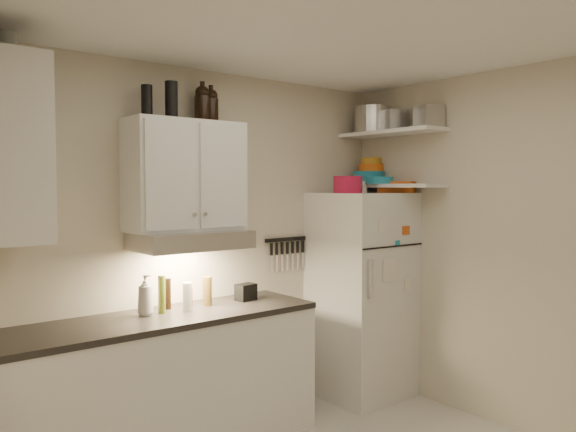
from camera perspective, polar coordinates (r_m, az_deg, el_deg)
ceiling at (r=3.13m, az=7.15°, el=18.90°), size 3.20×3.00×0.02m
back_wall at (r=4.23m, az=-7.85°, el=-3.16°), size 3.20×0.02×2.60m
left_wall at (r=2.22m, az=-23.93°, el=-9.01°), size 0.02×3.00×2.60m
right_wall at (r=4.34m, az=22.04°, el=-3.20°), size 0.02×3.00×2.60m
base_cabinet at (r=3.90m, az=-12.57°, el=-16.74°), size 2.10×0.60×0.88m
countertop at (r=3.77m, az=-12.65°, el=-10.14°), size 2.10×0.62×0.04m
upper_cabinet at (r=3.90m, az=-10.37°, el=4.03°), size 0.80×0.33×0.75m
side_cabinet at (r=3.38m, az=-26.52°, el=6.05°), size 0.33×0.55×1.00m
range_hood at (r=3.86m, az=-9.85°, el=-2.41°), size 0.76×0.46×0.12m
fridge at (r=4.80m, az=7.46°, el=-7.86°), size 0.70×0.68×1.70m
shelf_hi at (r=4.79m, az=10.42°, el=8.32°), size 0.30×0.95×0.03m
shelf_lo at (r=4.77m, az=10.37°, el=3.05°), size 0.30×0.95×0.03m
knife_strip at (r=4.60m, az=-0.19°, el=-2.38°), size 0.42×0.02×0.03m
dutch_oven at (r=4.55m, az=6.09°, el=3.19°), size 0.28×0.28×0.14m
book_stack at (r=4.78m, az=11.09°, el=2.89°), size 0.32×0.35×0.10m
spice_jar at (r=4.76m, az=7.69°, el=2.93°), size 0.07×0.07×0.10m
stock_pot at (r=5.00m, az=8.61°, el=9.60°), size 0.42×0.42×0.23m
tin_a at (r=4.83m, az=10.77°, el=9.49°), size 0.22×0.21×0.17m
tin_b at (r=4.66m, az=14.14°, el=9.72°), size 0.23×0.23×0.18m
bowl_teal at (r=5.00m, az=8.20°, el=3.87°), size 0.28×0.28×0.11m
bowl_orange at (r=5.04m, az=8.44°, el=4.88°), size 0.22×0.22×0.07m
bowl_yellow at (r=5.04m, az=8.44°, el=5.57°), size 0.17×0.17×0.06m
plates at (r=4.75m, az=9.23°, el=3.60°), size 0.31×0.31×0.06m
growler_a at (r=4.06m, az=-8.69°, el=11.20°), size 0.14×0.14×0.27m
growler_b at (r=4.11m, az=-7.83°, el=11.01°), size 0.13×0.13×0.25m
thermos_a at (r=3.85m, az=-11.76°, el=11.46°), size 0.09×0.09×0.24m
thermos_b at (r=3.82m, az=-14.15°, el=11.24°), size 0.08×0.08×0.21m
side_jar at (r=3.60m, az=-26.83°, el=15.36°), size 0.15×0.15×0.18m
soap_bottle at (r=3.76m, az=-14.29°, el=-7.57°), size 0.15×0.15×0.30m
pepper_mill at (r=3.99m, az=-8.20°, el=-7.56°), size 0.08×0.08×0.20m
oil_bottle at (r=3.81m, az=-12.70°, el=-7.77°), size 0.06×0.06×0.25m
vinegar_bottle at (r=3.93m, az=-12.12°, el=-7.72°), size 0.05×0.05×0.21m
clear_bottle at (r=3.85m, az=-10.18°, el=-8.07°), size 0.07×0.07×0.19m
red_jar at (r=4.01m, az=-10.12°, el=-8.10°), size 0.08×0.08×0.13m
caddy at (r=4.15m, az=-4.31°, el=-7.71°), size 0.15×0.12×0.12m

